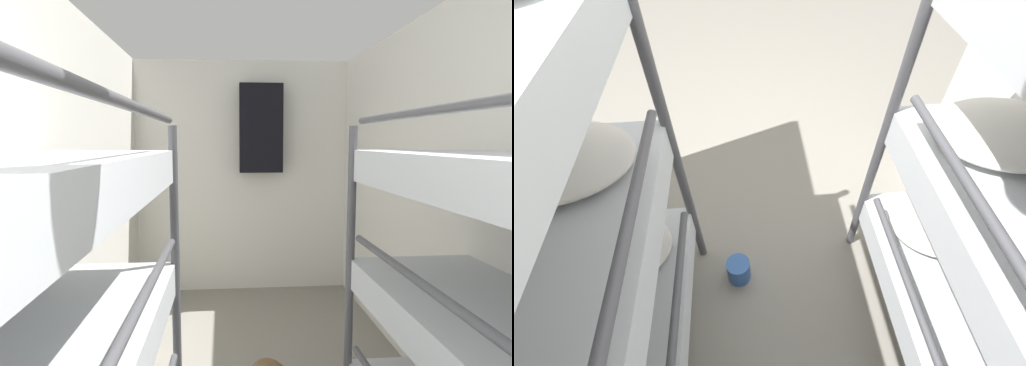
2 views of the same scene
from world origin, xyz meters
The scene contains 4 objects.
wall_left centered at (-1.14, 2.34, 1.21)m, with size 0.06×4.80×2.43m.
wall_right centered at (1.14, 2.34, 1.21)m, with size 0.06×4.80×2.43m.
wall_back centered at (0.00, 4.71, 1.21)m, with size 2.34×0.06×2.43m.
hanging_coat centered at (0.18, 4.56, 1.73)m, with size 0.44×0.12×0.90m.
Camera 1 is at (-0.20, 0.47, 1.61)m, focal length 28.00 mm.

